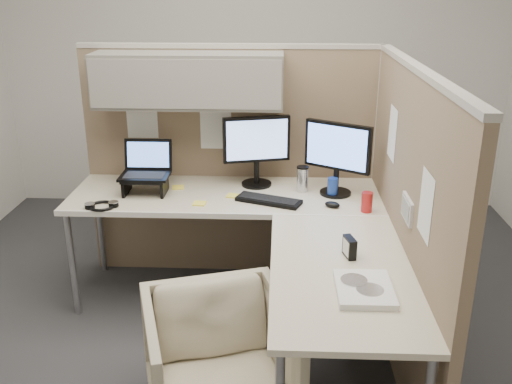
{
  "coord_description": "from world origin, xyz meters",
  "views": [
    {
      "loc": [
        0.24,
        -2.87,
        2.02
      ],
      "look_at": [
        0.1,
        0.25,
        0.85
      ],
      "focal_mm": 40.0,
      "sensor_mm": 36.0,
      "label": 1
    }
  ],
  "objects_px": {
    "desk": "(259,226)",
    "office_chair": "(220,356)",
    "keyboard": "(269,200)",
    "monitor_left": "(257,145)"
  },
  "relations": [
    {
      "from": "desk",
      "to": "keyboard",
      "type": "distance_m",
      "value": 0.28
    },
    {
      "from": "desk",
      "to": "office_chair",
      "type": "xyz_separation_m",
      "value": [
        -0.16,
        -0.76,
        -0.34
      ]
    },
    {
      "from": "desk",
      "to": "office_chair",
      "type": "distance_m",
      "value": 0.85
    },
    {
      "from": "keyboard",
      "to": "office_chair",
      "type": "bearing_deg",
      "value": -80.28
    },
    {
      "from": "desk",
      "to": "office_chair",
      "type": "bearing_deg",
      "value": -101.88
    },
    {
      "from": "office_chair",
      "to": "keyboard",
      "type": "distance_m",
      "value": 1.12
    },
    {
      "from": "desk",
      "to": "keyboard",
      "type": "xyz_separation_m",
      "value": [
        0.05,
        0.27,
        0.05
      ]
    },
    {
      "from": "monitor_left",
      "to": "keyboard",
      "type": "height_order",
      "value": "monitor_left"
    },
    {
      "from": "monitor_left",
      "to": "keyboard",
      "type": "distance_m",
      "value": 0.42
    },
    {
      "from": "keyboard",
      "to": "desk",
      "type": "bearing_deg",
      "value": -78.95
    }
  ]
}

